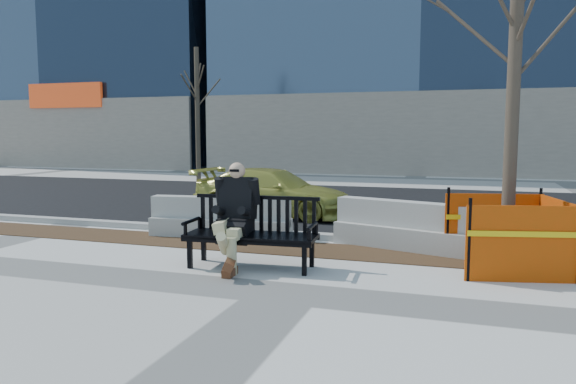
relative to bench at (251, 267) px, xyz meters
name	(u,v)px	position (x,y,z in m)	size (l,w,h in m)	color
ground	(286,293)	(0.93, -1.10, 0.00)	(120.00, 120.00, 0.00)	beige
mulch_strip	(333,251)	(0.93, 1.50, 0.00)	(40.00, 1.20, 0.02)	#47301C
asphalt_street	(383,206)	(0.93, 7.70, 0.00)	(60.00, 10.40, 0.01)	black
curb	(344,238)	(0.93, 2.45, 0.06)	(60.00, 0.25, 0.12)	#9E9B93
bench	(251,267)	(0.00, 0.00, 0.00)	(2.06, 0.74, 1.10)	black
seated_man	(236,266)	(-0.28, 0.04, 0.00)	(0.70, 1.16, 1.63)	black
tree_fence	(505,269)	(3.72, 1.10, 0.00)	(2.34, 2.34, 5.86)	#DB3A04
sedan	(273,216)	(-1.43, 5.03, 0.00)	(1.65, 4.05, 1.18)	#A09E3B
jersey_barrier_left	(221,237)	(-1.50, 2.10, 0.00)	(2.81, 0.56, 0.81)	#9E9C94
jersey_barrier_right	(416,250)	(2.30, 2.05, 0.00)	(3.01, 0.60, 0.86)	#A9A69E
far_tree_left	(199,181)	(-7.71, 13.19, 0.00)	(2.24, 2.24, 6.05)	#493D2F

